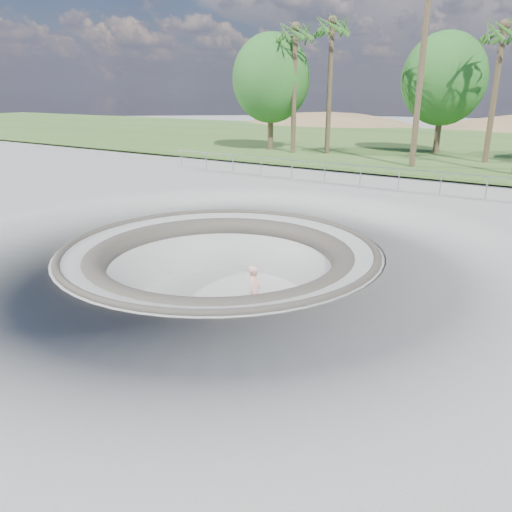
{
  "coord_description": "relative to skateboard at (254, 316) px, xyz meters",
  "views": [
    {
      "loc": [
        9.33,
        -12.31,
        4.88
      ],
      "look_at": [
        1.29,
        0.15,
        -0.1
      ],
      "focal_mm": 35.0,
      "sensor_mm": 36.0,
      "label": 1
    }
  ],
  "objects": [
    {
      "name": "palm_a",
      "position": [
        -10.77,
        21.93,
        10.31
      ],
      "size": [
        2.6,
        2.6,
        9.65
      ],
      "color": "brown",
      "rests_on": "ground"
    },
    {
      "name": "palm_d",
      "position": [
        2.42,
        24.14,
        9.89
      ],
      "size": [
        2.6,
        2.6,
        9.19
      ],
      "color": "brown",
      "rests_on": "ground"
    },
    {
      "name": "skater",
      "position": [
        -0.0,
        0.0,
        0.84
      ],
      "size": [
        0.57,
        0.69,
        1.63
      ],
      "primitive_type": "imported",
      "rotation": [
        0.0,
        0.0,
        1.92
      ],
      "color": "#EDB199",
      "rests_on": "skateboard"
    },
    {
      "name": "bushy_tree_mid",
      "position": [
        -1.57,
        27.47,
        7.37
      ],
      "size": [
        6.0,
        5.46,
        8.66
      ],
      "color": "brown",
      "rests_on": "ground"
    },
    {
      "name": "palm_b",
      "position": [
        -8.51,
        23.14,
        10.68
      ],
      "size": [
        2.6,
        2.6,
        10.04
      ],
      "color": "brown",
      "rests_on": "ground"
    },
    {
      "name": "skate_bowl",
      "position": [
        -1.63,
        0.47,
        -0.0
      ],
      "size": [
        14.0,
        14.0,
        4.1
      ],
      "color": "#AAAAA5",
      "rests_on": "ground"
    },
    {
      "name": "skateboard",
      "position": [
        0.0,
        0.0,
        0.0
      ],
      "size": [
        0.95,
        0.51,
        0.09
      ],
      "color": "brown",
      "rests_on": "ground"
    },
    {
      "name": "safety_railing",
      "position": [
        -1.63,
        12.47,
        2.52
      ],
      "size": [
        25.0,
        0.06,
        1.03
      ],
      "color": "gray",
      "rests_on": "ground"
    },
    {
      "name": "grass_strip",
      "position": [
        -1.63,
        34.47,
        2.05
      ],
      "size": [
        180.0,
        36.0,
        0.12
      ],
      "color": "#3B5F26",
      "rests_on": "ground"
    },
    {
      "name": "ground",
      "position": [
        -1.63,
        0.47,
        1.83
      ],
      "size": [
        180.0,
        180.0,
        0.0
      ],
      "primitive_type": "plane",
      "color": "#AAAAA5",
      "rests_on": "ground"
    },
    {
      "name": "bushy_tree_left",
      "position": [
        -13.38,
        22.93,
        7.46
      ],
      "size": [
        6.1,
        5.55,
        8.81
      ],
      "color": "brown",
      "rests_on": "ground"
    }
  ]
}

